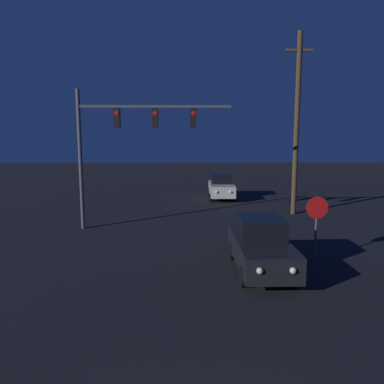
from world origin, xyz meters
TOP-DOWN VIEW (x-y plane):
  - car_near at (2.14, 8.76)m, footprint 1.68×4.13m
  - car_far at (2.30, 23.15)m, footprint 1.74×4.15m
  - traffic_signal_mast at (-3.00, 14.59)m, footprint 7.02×0.30m
  - stop_sign at (4.23, 9.67)m, footprint 0.76×0.07m
  - utility_pole at (5.84, 17.76)m, footprint 1.46×0.28m

SIDE VIEW (x-z plane):
  - car_near at x=2.14m, z-range -0.03..1.71m
  - car_far at x=2.30m, z-range -0.03..1.71m
  - stop_sign at x=4.23m, z-range 0.46..2.74m
  - traffic_signal_mast at x=-3.00m, z-range 1.26..7.69m
  - utility_pole at x=5.84m, z-range 0.14..9.95m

